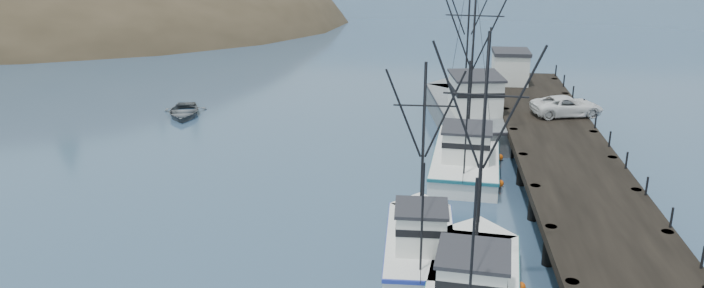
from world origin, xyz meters
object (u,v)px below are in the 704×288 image
(pier, at_px, (567,160))
(trawler_near, at_px, (473,287))
(trawler_mid, at_px, (420,243))
(pier_shed, at_px, (510,67))
(work_vessel, at_px, (468,111))
(pickup_truck, at_px, (567,106))
(trawler_far, at_px, (466,155))
(motorboat, at_px, (184,116))

(pier, distance_m, trawler_near, 15.25)
(trawler_mid, height_order, pier_shed, trawler_mid)
(work_vessel, height_order, pier_shed, work_vessel)
(pier, relative_size, pickup_truck, 8.77)
(trawler_near, xyz_separation_m, trawler_mid, (-2.27, 3.85, -0.00))
(pier, height_order, trawler_mid, trawler_mid)
(trawler_mid, height_order, trawler_far, trawler_far)
(trawler_far, relative_size, pier_shed, 4.00)
(pier, distance_m, motorboat, 30.64)
(trawler_mid, height_order, motorboat, trawler_mid)
(pier, bearing_deg, trawler_far, 154.48)
(trawler_far, distance_m, motorboat, 24.21)
(trawler_far, bearing_deg, trawler_near, -92.01)
(motorboat, bearing_deg, pier, -36.73)
(pier, bearing_deg, work_vessel, 114.07)
(pickup_truck, bearing_deg, trawler_mid, 138.28)
(trawler_far, xyz_separation_m, motorboat, (-22.29, 9.41, -0.82))
(trawler_far, xyz_separation_m, work_vessel, (0.54, 8.96, 0.41))
(pier, height_order, pickup_truck, pickup_truck)
(trawler_near, relative_size, trawler_mid, 1.21)
(trawler_mid, xyz_separation_m, trawler_far, (2.85, 12.75, 0.00))
(trawler_near, bearing_deg, pickup_truck, 70.72)
(pier_shed, bearing_deg, motorboat, -167.62)
(pier, xyz_separation_m, trawler_far, (-5.78, 2.76, -0.87))
(trawler_near, relative_size, trawler_far, 0.92)
(pier, relative_size, pier_shed, 13.75)
(motorboat, bearing_deg, trawler_far, -36.18)
(trawler_near, xyz_separation_m, motorboat, (-21.70, 26.01, -0.82))
(pier, bearing_deg, trawler_near, -114.69)
(motorboat, bearing_deg, pier_shed, -0.90)
(pier_shed, height_order, pickup_truck, pier_shed)
(trawler_near, height_order, trawler_mid, trawler_near)
(pier_shed, bearing_deg, pier, -85.24)
(pier_shed, bearing_deg, trawler_near, -98.68)
(trawler_near, xyz_separation_m, work_vessel, (1.13, 25.56, 0.41))
(trawler_far, distance_m, pier_shed, 16.04)
(pickup_truck, bearing_deg, pier_shed, 4.57)
(trawler_mid, bearing_deg, pier, 49.19)
(pickup_truck, height_order, motorboat, pickup_truck)
(trawler_far, bearing_deg, pier_shed, 74.32)
(trawler_near, height_order, trawler_far, trawler_far)
(pier, xyz_separation_m, work_vessel, (-5.23, 11.72, -0.46))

